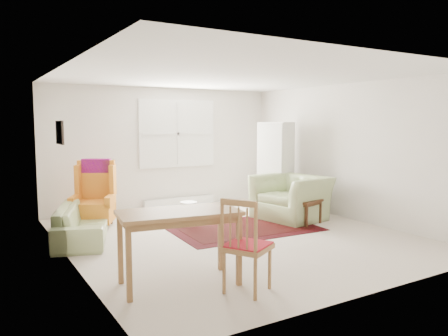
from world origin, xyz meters
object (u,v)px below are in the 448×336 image
cabinet (275,166)px  wingback_chair (93,194)px  stool (189,213)px  desk (179,248)px  desk_chair (247,244)px  sofa (83,216)px  coffee_table (302,211)px  armchair (291,193)px

cabinet → wingback_chair: bearing=166.3°
stool → desk: desk is taller
desk_chair → stool: bearing=-44.8°
sofa → stool: bearing=-69.7°
coffee_table → desk_chair: (-2.59, -2.10, 0.29)m
coffee_table → stool: size_ratio=1.33×
stool → desk_chair: bearing=-105.1°
armchair → stool: bearing=-117.1°
coffee_table → cabinet: bearing=73.1°
wingback_chair → stool: wingback_chair is taller
stool → coffee_table: bearing=-28.9°
wingback_chair → desk: (0.13, -3.16, -0.16)m
sofa → armchair: bearing=-79.4°
wingback_chair → desk: bearing=-60.3°
sofa → wingback_chair: size_ratio=1.55×
armchair → cabinet: bearing=150.7°
armchair → coffee_table: size_ratio=2.31×
sofa → desk: 2.52m
armchair → desk_chair: (-2.66, -2.50, 0.03)m
desk → desk_chair: (0.53, -0.55, 0.09)m
sofa → cabinet: size_ratio=1.00×
wingback_chair → coffee_table: bearing=1.0°
armchair → sofa: bearing=-107.9°
coffee_table → wingback_chair: bearing=153.7°
stool → desk: (-1.36, -2.52, 0.21)m
wingback_chair → desk: 3.16m
cabinet → sofa: bearing=176.5°
stool → desk_chair: (-0.83, -3.08, 0.31)m
wingback_chair → cabinet: (3.65, -0.30, 0.32)m
cabinet → desk: bearing=-149.9°
desk → desk_chair: desk_chair is taller
cabinet → desk: cabinet is taller
stool → cabinet: bearing=8.8°
sofa → stool: sofa is taller
stool → desk_chair: size_ratio=0.40×
coffee_table → desk_chair: bearing=-140.9°
armchair → stool: (-1.84, 0.57, -0.28)m
cabinet → desk_chair: size_ratio=1.76×
cabinet → desk_chair: 4.55m
wingback_chair → desk_chair: 3.77m
stool → cabinet: size_ratio=0.22×
sofa → coffee_table: size_ratio=3.34×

